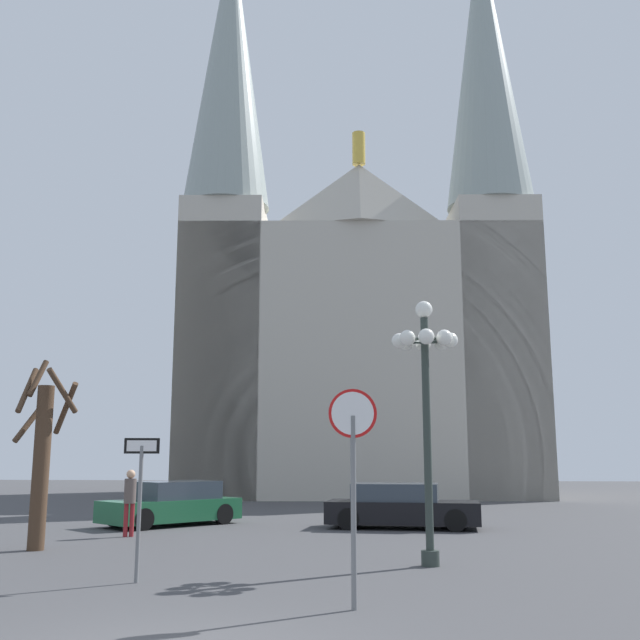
{
  "coord_description": "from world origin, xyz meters",
  "views": [
    {
      "loc": [
        2.35,
        -8.27,
        2.11
      ],
      "look_at": [
        0.34,
        17.44,
        6.92
      ],
      "focal_mm": 41.34,
      "sensor_mm": 36.0,
      "label": 1
    }
  ],
  "objects_px": {
    "cathedral": "(357,317)",
    "one_way_arrow_sign": "(140,490)",
    "stop_sign": "(353,455)",
    "pedestrian_walking": "(130,496)",
    "bare_tree": "(42,454)",
    "street_lamp": "(426,379)",
    "parked_car_near_black": "(401,507)",
    "parked_car_far_green": "(172,504)"
  },
  "relations": [
    {
      "from": "parked_car_far_green",
      "to": "pedestrian_walking",
      "type": "xyz_separation_m",
      "value": [
        -0.24,
        -3.38,
        0.44
      ]
    },
    {
      "from": "cathedral",
      "to": "parked_car_far_green",
      "type": "distance_m",
      "value": 21.4
    },
    {
      "from": "one_way_arrow_sign",
      "to": "parked_car_near_black",
      "type": "height_order",
      "value": "one_way_arrow_sign"
    },
    {
      "from": "bare_tree",
      "to": "parked_car_far_green",
      "type": "relative_size",
      "value": 1.01
    },
    {
      "from": "street_lamp",
      "to": "bare_tree",
      "type": "distance_m",
      "value": 9.22
    },
    {
      "from": "parked_car_near_black",
      "to": "cathedral",
      "type": "bearing_deg",
      "value": 95.44
    },
    {
      "from": "cathedral",
      "to": "parked_car_far_green",
      "type": "relative_size",
      "value": 7.66
    },
    {
      "from": "one_way_arrow_sign",
      "to": "parked_car_far_green",
      "type": "xyz_separation_m",
      "value": [
        -2.36,
        10.58,
        -0.9
      ]
    },
    {
      "from": "street_lamp",
      "to": "stop_sign",
      "type": "bearing_deg",
      "value": -107.41
    },
    {
      "from": "street_lamp",
      "to": "bare_tree",
      "type": "height_order",
      "value": "street_lamp"
    },
    {
      "from": "bare_tree",
      "to": "parked_car_far_green",
      "type": "distance_m",
      "value": 6.72
    },
    {
      "from": "stop_sign",
      "to": "parked_car_near_black",
      "type": "relative_size",
      "value": 0.66
    },
    {
      "from": "bare_tree",
      "to": "parked_car_near_black",
      "type": "xyz_separation_m",
      "value": [
        8.57,
        5.97,
        -1.55
      ]
    },
    {
      "from": "bare_tree",
      "to": "pedestrian_walking",
      "type": "relative_size",
      "value": 2.51
    },
    {
      "from": "cathedral",
      "to": "parked_car_near_black",
      "type": "bearing_deg",
      "value": -84.56
    },
    {
      "from": "pedestrian_walking",
      "to": "street_lamp",
      "type": "bearing_deg",
      "value": -31.97
    },
    {
      "from": "cathedral",
      "to": "parked_car_near_black",
      "type": "height_order",
      "value": "cathedral"
    },
    {
      "from": "one_way_arrow_sign",
      "to": "bare_tree",
      "type": "relative_size",
      "value": 0.55
    },
    {
      "from": "pedestrian_walking",
      "to": "bare_tree",
      "type": "bearing_deg",
      "value": -111.01
    },
    {
      "from": "bare_tree",
      "to": "parked_car_far_green",
      "type": "xyz_separation_m",
      "value": [
        1.4,
        6.39,
        -1.54
      ]
    },
    {
      "from": "stop_sign",
      "to": "street_lamp",
      "type": "distance_m",
      "value": 4.81
    },
    {
      "from": "cathedral",
      "to": "bare_tree",
      "type": "bearing_deg",
      "value": -105.26
    },
    {
      "from": "bare_tree",
      "to": "cathedral",
      "type": "bearing_deg",
      "value": 74.74
    },
    {
      "from": "parked_car_far_green",
      "to": "pedestrian_walking",
      "type": "relative_size",
      "value": 2.5
    },
    {
      "from": "stop_sign",
      "to": "street_lamp",
      "type": "xyz_separation_m",
      "value": [
        1.36,
        4.34,
        1.56
      ]
    },
    {
      "from": "bare_tree",
      "to": "one_way_arrow_sign",
      "type": "bearing_deg",
      "value": -48.07
    },
    {
      "from": "one_way_arrow_sign",
      "to": "cathedral",
      "type": "bearing_deg",
      "value": 84.06
    },
    {
      "from": "cathedral",
      "to": "parked_car_far_green",
      "type": "height_order",
      "value": "cathedral"
    },
    {
      "from": "cathedral",
      "to": "stop_sign",
      "type": "relative_size",
      "value": 10.92
    },
    {
      "from": "one_way_arrow_sign",
      "to": "bare_tree",
      "type": "height_order",
      "value": "bare_tree"
    },
    {
      "from": "cathedral",
      "to": "pedestrian_walking",
      "type": "bearing_deg",
      "value": -104.44
    },
    {
      "from": "pedestrian_walking",
      "to": "parked_car_near_black",
      "type": "bearing_deg",
      "value": 21.74
    },
    {
      "from": "bare_tree",
      "to": "parked_car_near_black",
      "type": "height_order",
      "value": "bare_tree"
    },
    {
      "from": "one_way_arrow_sign",
      "to": "pedestrian_walking",
      "type": "bearing_deg",
      "value": 109.86
    },
    {
      "from": "cathedral",
      "to": "parked_car_near_black",
      "type": "relative_size",
      "value": 7.18
    },
    {
      "from": "stop_sign",
      "to": "pedestrian_walking",
      "type": "xyz_separation_m",
      "value": [
        -6.39,
        9.18,
        -1.06
      ]
    },
    {
      "from": "cathedral",
      "to": "pedestrian_walking",
      "type": "distance_m",
      "value": 24.26
    },
    {
      "from": "one_way_arrow_sign",
      "to": "parked_car_far_green",
      "type": "bearing_deg",
      "value": 102.56
    },
    {
      "from": "cathedral",
      "to": "one_way_arrow_sign",
      "type": "distance_m",
      "value": 30.39
    },
    {
      "from": "one_way_arrow_sign",
      "to": "street_lamp",
      "type": "bearing_deg",
      "value": 24.61
    },
    {
      "from": "bare_tree",
      "to": "parked_car_near_black",
      "type": "relative_size",
      "value": 0.94
    },
    {
      "from": "stop_sign",
      "to": "street_lamp",
      "type": "bearing_deg",
      "value": 72.59
    }
  ]
}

